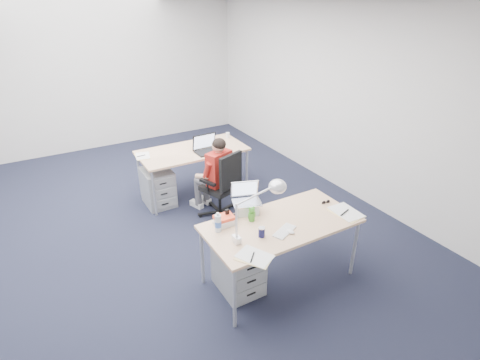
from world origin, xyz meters
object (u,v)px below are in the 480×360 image
(silver_laptop, at_px, (247,199))
(desk_lamp, at_px, (252,212))
(wireless_keyboard, at_px, (284,231))
(water_bottle, at_px, (218,222))
(cordless_phone, at_px, (227,216))
(drawer_pedestal_far, at_px, (158,187))
(headphones, at_px, (228,218))
(far_cup, at_px, (228,135))
(dark_laptop, at_px, (208,144))
(seated_person, at_px, (213,175))
(drawer_pedestal_near, at_px, (238,267))
(desk_near, at_px, (281,226))
(computer_mouse, at_px, (291,232))
(sunglasses, at_px, (326,202))
(desk_far, at_px, (193,153))
(can_koozie, at_px, (262,232))
(bear_figurine, at_px, (252,214))
(office_chair, at_px, (222,198))
(book_stack, at_px, (225,220))

(silver_laptop, xyz_separation_m, desk_lamp, (-0.19, -0.42, 0.13))
(wireless_keyboard, xyz_separation_m, water_bottle, (-0.56, 0.34, 0.10))
(desk_lamp, bearing_deg, cordless_phone, 100.71)
(drawer_pedestal_far, bearing_deg, water_bottle, -91.13)
(headphones, xyz_separation_m, far_cup, (1.17, 2.17, 0.03))
(dark_laptop, bearing_deg, drawer_pedestal_far, 166.31)
(seated_person, bearing_deg, cordless_phone, -129.66)
(desk_lamp, bearing_deg, drawer_pedestal_near, 110.20)
(desk_near, relative_size, computer_mouse, 18.07)
(sunglasses, bearing_deg, seated_person, 118.68)
(water_bottle, xyz_separation_m, sunglasses, (1.29, -0.12, -0.09))
(desk_far, height_order, wireless_keyboard, wireless_keyboard)
(water_bottle, height_order, cordless_phone, water_bottle)
(drawer_pedestal_far, distance_m, water_bottle, 2.14)
(can_koozie, relative_size, water_bottle, 0.49)
(seated_person, relative_size, drawer_pedestal_far, 2.07)
(wireless_keyboard, bearing_deg, drawer_pedestal_far, 77.88)
(desk_far, bearing_deg, sunglasses, -73.64)
(silver_laptop, xyz_separation_m, bear_figurine, (-0.04, -0.17, -0.07))
(computer_mouse, relative_size, bear_figurine, 0.53)
(water_bottle, bearing_deg, silver_laptop, 21.08)
(office_chair, relative_size, seated_person, 0.86)
(book_stack, xyz_separation_m, desk_lamp, (0.12, -0.33, 0.24))
(computer_mouse, distance_m, cordless_phone, 0.66)
(office_chair, distance_m, dark_laptop, 0.85)
(office_chair, distance_m, bear_figurine, 1.44)
(desk_far, distance_m, headphones, 2.03)
(computer_mouse, bearing_deg, seated_person, 75.49)
(desk_near, xyz_separation_m, desk_lamp, (-0.40, -0.07, 0.33))
(seated_person, bearing_deg, desk_near, -110.21)
(drawer_pedestal_near, bearing_deg, book_stack, 108.55)
(desk_far, height_order, computer_mouse, computer_mouse)
(seated_person, height_order, bear_figurine, seated_person)
(headphones, relative_size, bear_figurine, 1.32)
(desk_lamp, bearing_deg, bear_figurine, 57.45)
(desk_near, bearing_deg, drawer_pedestal_near, 169.04)
(office_chair, bearing_deg, bear_figurine, -123.58)
(silver_laptop, bearing_deg, cordless_phone, -148.32)
(drawer_pedestal_near, relative_size, cordless_phone, 3.74)
(far_cup, bearing_deg, desk_lamp, -113.53)
(sunglasses, height_order, dark_laptop, dark_laptop)
(headphones, bearing_deg, drawer_pedestal_near, -83.34)
(wireless_keyboard, height_order, sunglasses, sunglasses)
(office_chair, relative_size, sunglasses, 9.22)
(dark_laptop, bearing_deg, desk_near, -96.62)
(bear_figurine, bearing_deg, seated_person, 89.96)
(drawer_pedestal_far, xyz_separation_m, silver_laptop, (0.39, -1.90, 0.61))
(office_chair, distance_m, water_bottle, 1.58)
(far_cup, bearing_deg, headphones, -118.33)
(desk_far, bearing_deg, headphones, -103.11)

